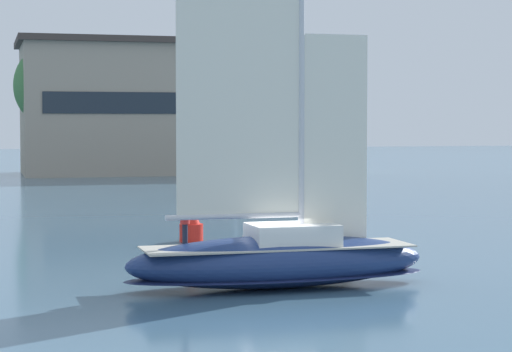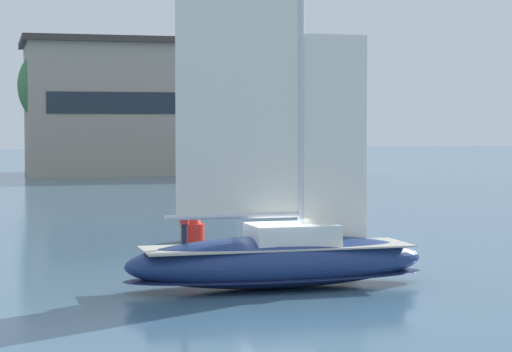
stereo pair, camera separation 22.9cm
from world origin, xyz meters
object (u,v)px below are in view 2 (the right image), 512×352
sailboat_moored_near_marina (234,189)px  channel_buoy (193,225)px  sailboat_main (278,255)px  tree_shore_left (49,86)px

sailboat_moored_near_marina → channel_buoy: sailboat_moored_near_marina is taller
sailboat_main → sailboat_moored_near_marina: sailboat_main is taller
tree_shore_left → sailboat_main: 80.64m
tree_shore_left → sailboat_main: bearing=-87.5°
sailboat_moored_near_marina → channel_buoy: 31.56m
tree_shore_left → sailboat_moored_near_marina: size_ratio=1.69×
tree_shore_left → sailboat_moored_near_marina: tree_shore_left is taller
tree_shore_left → channel_buoy: (3.30, -65.39, -9.25)m
sailboat_moored_near_marina → channel_buoy: bearing=-107.6°
tree_shore_left → sailboat_main: size_ratio=0.93×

